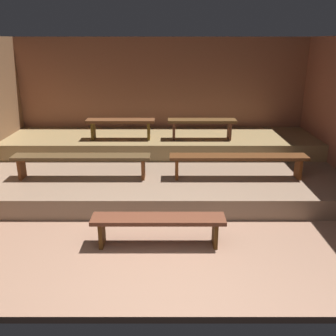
% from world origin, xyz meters
% --- Properties ---
extents(ground, '(7.15, 5.78, 0.08)m').
position_xyz_m(ground, '(0.00, 2.49, -0.04)').
color(ground, '#916B56').
extents(wall_back, '(7.15, 0.06, 2.59)m').
position_xyz_m(wall_back, '(0.00, 5.01, 1.30)').
color(wall_back, '#945A43').
rests_on(wall_back, ground).
extents(platform_lower, '(6.35, 3.40, 0.32)m').
position_xyz_m(platform_lower, '(0.00, 3.28, 0.16)').
color(platform_lower, '#886D58').
rests_on(platform_lower, ground).
extents(platform_middle, '(6.35, 1.60, 0.32)m').
position_xyz_m(platform_middle, '(0.00, 4.18, 0.48)').
color(platform_middle, olive).
rests_on(platform_middle, platform_lower).
extents(bench_floor_center, '(1.70, 0.31, 0.40)m').
position_xyz_m(bench_floor_center, '(0.01, 0.91, 0.33)').
color(bench_floor_center, brown).
rests_on(bench_floor_center, ground).
extents(bench_lower_left, '(2.28, 0.31, 0.40)m').
position_xyz_m(bench_lower_left, '(-1.30, 2.51, 0.65)').
color(bench_lower_left, brown).
rests_on(bench_lower_left, platform_lower).
extents(bench_lower_right, '(2.28, 0.31, 0.40)m').
position_xyz_m(bench_lower_right, '(1.30, 2.51, 0.65)').
color(bench_lower_right, '#583118').
rests_on(bench_lower_right, platform_lower).
extents(bench_middle_left, '(1.35, 0.31, 0.40)m').
position_xyz_m(bench_middle_left, '(-0.81, 3.87, 0.95)').
color(bench_middle_left, brown).
rests_on(bench_middle_left, platform_middle).
extents(bench_middle_right, '(1.35, 0.31, 0.40)m').
position_xyz_m(bench_middle_right, '(0.81, 3.87, 0.95)').
color(bench_middle_right, brown).
rests_on(bench_middle_right, platform_middle).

